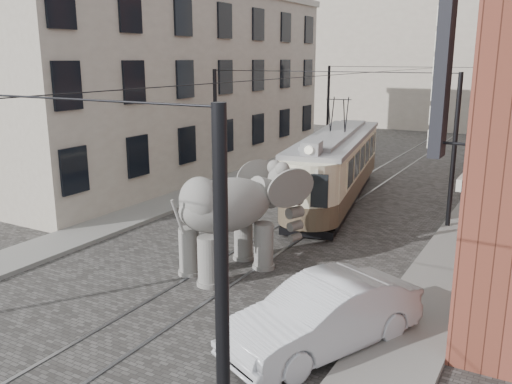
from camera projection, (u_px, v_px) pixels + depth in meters
The scene contains 10 objects.
ground at pixel (256, 253), 18.40m from camera, with size 120.00×120.00×0.00m, color #4A4744.
tram_rails at pixel (256, 252), 18.39m from camera, with size 1.54×80.00×0.02m, color slate, non-canonical shape.
sidewalk_right at pixel (436, 286), 15.50m from camera, with size 2.00×60.00×0.15m, color slate.
sidewalk_left at pixel (115, 223), 21.49m from camera, with size 2.00×60.00×0.15m, color slate.
stucco_building at pixel (176, 85), 30.89m from camera, with size 7.00×24.00×10.00m, color #9F9283.
distant_block at pixel (466, 53), 50.45m from camera, with size 28.00×10.00×14.00m, color #9F9283.
catenary at pixel (312, 146), 21.99m from camera, with size 11.00×30.20×6.00m, color black, non-canonical shape.
tram at pixel (337, 151), 24.59m from camera, with size 2.46×11.94×4.74m, color #EDE7C0, non-canonical shape.
elephant at pixel (226, 221), 16.43m from camera, with size 2.97×5.39×3.30m, color slate, non-canonical shape.
parked_car at pixel (323, 315), 12.17m from camera, with size 1.73×4.93×1.63m, color #B5B5BB.
Camera 1 is at (8.57, -15.08, 6.48)m, focal length 37.66 mm.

